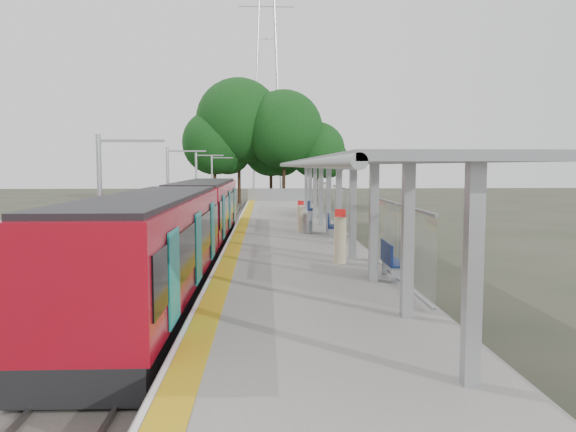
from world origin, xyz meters
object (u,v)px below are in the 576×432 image
object	(u,v)px
bench_mid	(331,225)
litter_bin	(308,224)
train	(186,224)
info_pillar_near	(340,240)
info_pillar_far	(301,218)
bench_near	(390,259)
bench_far	(310,208)

from	to	relation	value
bench_mid	litter_bin	distance (m)	1.47
train	info_pillar_near	size ratio (longest dim) A/B	14.33
info_pillar_near	litter_bin	xyz separation A→B (m)	(-0.48, 8.81, -0.33)
info_pillar_far	litter_bin	distance (m)	0.76
info_pillar_near	info_pillar_far	bearing A→B (deg)	114.18
train	bench_mid	bearing A→B (deg)	32.73
train	litter_bin	bearing A→B (deg)	43.71
bench_near	bench_far	distance (m)	21.52
bench_near	info_pillar_near	distance (m)	2.96
train	info_pillar_far	world-z (taller)	train
info_pillar_near	info_pillar_far	world-z (taller)	info_pillar_near
train	bench_near	bearing A→B (deg)	-41.69
info_pillar_near	train	bearing A→B (deg)	167.85
train	bench_near	xyz separation A→B (m)	(7.10, -6.32, -0.46)
train	info_pillar_far	xyz separation A→B (m)	(5.11, 5.85, -0.34)
bench_far	info_pillar_near	world-z (taller)	info_pillar_near
bench_near	info_pillar_far	world-z (taller)	info_pillar_far
litter_bin	info_pillar_near	bearing A→B (deg)	-86.86
bench_far	info_pillar_near	distance (m)	18.81
bench_far	info_pillar_far	size ratio (longest dim) A/B	0.95
train	bench_far	xyz separation A→B (m)	(6.35, 15.18, -0.51)
bench_far	bench_near	bearing A→B (deg)	-78.77
info_pillar_near	info_pillar_far	distance (m)	9.50
info_pillar_far	bench_far	bearing A→B (deg)	104.88
train	bench_far	world-z (taller)	train
train	info_pillar_near	bearing A→B (deg)	-31.48
info_pillar_far	litter_bin	bearing A→B (deg)	-41.62
train	bench_near	distance (m)	9.52
train	bench_far	bearing A→B (deg)	67.28
train	bench_mid	xyz separation A→B (m)	(6.49, 4.17, -0.50)
bench_near	bench_mid	xyz separation A→B (m)	(-0.62, 10.49, -0.04)
bench_mid	bench_far	size ratio (longest dim) A/B	1.01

